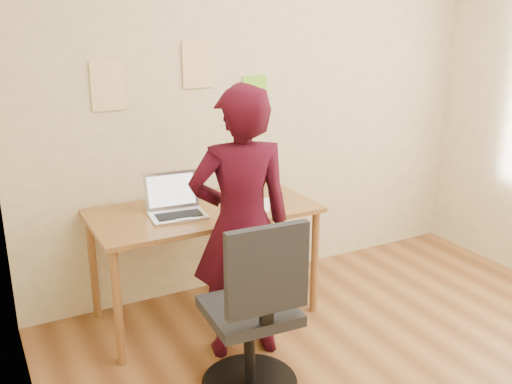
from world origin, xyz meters
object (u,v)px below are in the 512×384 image
person (241,225)px  phone (238,213)px  desk (204,222)px  laptop (176,206)px  office_chair (254,322)px

person → phone: bearing=-99.7°
desk → phone: 0.26m
desk → laptop: size_ratio=3.91×
desk → laptop: (-0.19, -0.02, 0.14)m
desk → person: (0.02, -0.48, 0.14)m
laptop → phone: bearing=-21.7°
desk → office_chair: (-0.10, -0.88, -0.23)m
person → office_chair: bearing=85.7°
laptop → office_chair: 0.95m
person → laptop: bearing=-52.4°
office_chair → person: bearing=75.6°
desk → phone: size_ratio=11.30×
laptop → phone: size_ratio=2.89×
office_chair → person: person is taller
phone → person: person is taller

